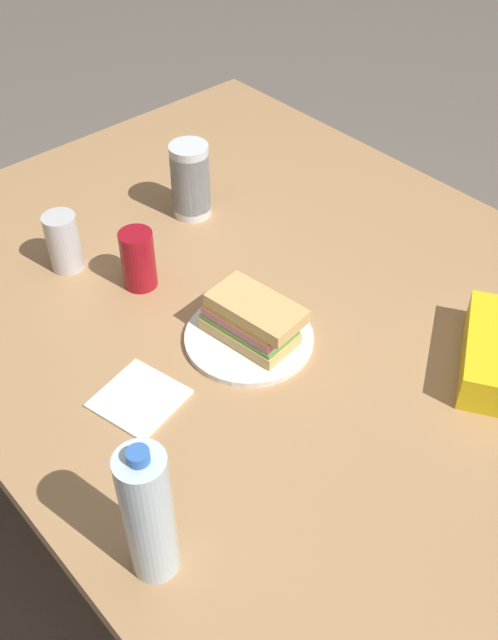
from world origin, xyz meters
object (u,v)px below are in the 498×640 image
paper_plate (249,338)px  sandwich (251,319)px  plastic_cup_stack (191,180)px  soda_can_red (138,259)px  dining_table (254,320)px  water_bottle_tall (148,515)px  soda_can_silver (63,242)px

paper_plate → sandwich: 0.05m
sandwich → plastic_cup_stack: bearing=155.9°
sandwich → soda_can_red: 0.27m
paper_plate → plastic_cup_stack: bearing=155.5°
dining_table → plastic_cup_stack: size_ratio=8.82×
water_bottle_tall → plastic_cup_stack: 0.84m
paper_plate → soda_can_red: size_ratio=1.92×
dining_table → plastic_cup_stack: 0.34m
sandwich → plastic_cup_stack: (-0.39, 0.17, 0.03)m
water_bottle_tall → soda_can_silver: bearing=158.4°
soda_can_red → plastic_cup_stack: 0.26m
dining_table → soda_can_silver: 0.41m
plastic_cup_stack → soda_can_silver: bearing=-93.7°
soda_can_red → water_bottle_tall: water_bottle_tall is taller
soda_can_silver → dining_table: bearing=37.7°
paper_plate → soda_can_silver: (-0.40, -0.13, 0.06)m
soda_can_red → sandwich: bearing=11.7°
sandwich → water_bottle_tall: water_bottle_tall is taller
dining_table → sandwich: sandwich is taller
paper_plate → water_bottle_tall: bearing=-58.2°
paper_plate → plastic_cup_stack: (-0.38, 0.18, 0.08)m
plastic_cup_stack → soda_can_silver: plastic_cup_stack is taller
paper_plate → sandwich: bearing=34.0°
water_bottle_tall → plastic_cup_stack: bearing=138.0°
soda_can_red → soda_can_silver: (-0.14, -0.08, 0.00)m
paper_plate → soda_can_red: 0.27m
paper_plate → water_bottle_tall: size_ratio=0.94×
water_bottle_tall → plastic_cup_stack: water_bottle_tall is taller
sandwich → water_bottle_tall: (0.24, -0.39, 0.07)m
water_bottle_tall → plastic_cup_stack: size_ratio=1.50×
soda_can_red → paper_plate: bearing=11.4°
soda_can_silver → plastic_cup_stack: bearing=86.3°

